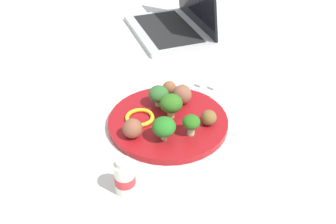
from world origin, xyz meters
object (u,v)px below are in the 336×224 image
(napkin, at_px, (217,78))
(meatball_back_left, at_px, (133,128))
(broccoli_floret_back_right, at_px, (159,94))
(meatball_center, at_px, (209,118))
(meatball_front_right, at_px, (182,95))
(yogurt_bottle, at_px, (125,177))
(broccoli_floret_center, at_px, (164,127))
(knife, at_px, (210,75))
(pepper_ring_back_left, at_px, (140,117))
(laptop, at_px, (176,21))
(broccoli_floret_front_right, at_px, (172,104))
(broccoli_floret_far_rim, at_px, (191,123))
(fork, at_px, (221,80))
(meatball_front_left, at_px, (169,88))
(plate, at_px, (168,122))

(napkin, bearing_deg, meatball_back_left, -2.29)
(broccoli_floret_back_right, height_order, meatball_center, broccoli_floret_back_right)
(meatball_front_right, xyz_separation_m, yogurt_bottle, (0.29, 0.07, -0.01))
(broccoli_floret_center, distance_m, meatball_back_left, 0.07)
(broccoli_floret_back_right, height_order, meatball_front_right, broccoli_floret_back_right)
(broccoli_floret_center, bearing_deg, yogurt_bottle, 7.67)
(knife, bearing_deg, pepper_ring_back_left, -4.78)
(meatball_center, xyz_separation_m, laptop, (-0.40, -0.37, 0.01))
(meatball_front_right, bearing_deg, broccoli_floret_front_right, 13.94)
(broccoli_floret_center, height_order, knife, broccoli_floret_center)
(broccoli_floret_back_right, bearing_deg, broccoli_floret_far_rim, 69.41)
(napkin, bearing_deg, broccoli_floret_far_rim, 17.97)
(meatball_front_right, height_order, meatball_center, meatball_front_right)
(pepper_ring_back_left, bearing_deg, fork, 167.94)
(broccoli_floret_far_rim, relative_size, meatball_back_left, 1.12)
(meatball_front_right, distance_m, laptop, 0.45)
(meatball_back_left, height_order, meatball_front_left, meatball_back_left)
(meatball_front_right, height_order, laptop, laptop)
(meatball_back_left, height_order, pepper_ring_back_left, meatball_back_left)
(broccoli_floret_far_rim, bearing_deg, yogurt_bottle, -5.11)
(plate, distance_m, yogurt_bottle, 0.22)
(meatball_front_right, bearing_deg, meatball_center, 70.35)
(meatball_back_left, bearing_deg, broccoli_floret_far_rim, 129.44)
(broccoli_floret_far_rim, xyz_separation_m, napkin, (-0.26, -0.08, -0.04))
(broccoli_floret_back_right, relative_size, meatball_front_right, 1.11)
(plate, xyz_separation_m, knife, (-0.24, -0.03, -0.00))
(broccoli_floret_far_rim, xyz_separation_m, knife, (-0.26, -0.10, -0.04))
(broccoli_floret_back_right, bearing_deg, yogurt_bottle, 23.42)
(broccoli_floret_front_right, bearing_deg, yogurt_bottle, 12.95)
(meatball_front_right, bearing_deg, broccoli_floret_back_right, -42.73)
(broccoli_floret_front_right, bearing_deg, meatball_front_right, -166.06)
(broccoli_floret_back_right, distance_m, fork, 0.22)
(broccoli_floret_center, xyz_separation_m, broccoli_floret_back_right, (-0.09, -0.09, -0.00))
(meatball_center, height_order, laptop, laptop)
(knife, bearing_deg, plate, 6.97)
(meatball_center, bearing_deg, meatball_front_right, -109.65)
(meatball_back_left, distance_m, laptop, 0.59)
(knife, bearing_deg, meatball_front_left, -11.40)
(meatball_front_left, bearing_deg, laptop, -147.05)
(broccoli_floret_far_rim, bearing_deg, broccoli_floret_front_right, -111.11)
(fork, bearing_deg, meatball_front_right, -6.30)
(broccoli_floret_back_right, bearing_deg, plate, 58.12)
(plate, distance_m, pepper_ring_back_left, 0.07)
(fork, relative_size, yogurt_bottle, 1.57)
(broccoli_floret_center, relative_size, knife, 0.37)
(broccoli_floret_far_rim, distance_m, yogurt_bottle, 0.20)
(broccoli_floret_front_right, xyz_separation_m, broccoli_floret_far_rim, (0.03, 0.07, -0.01))
(yogurt_bottle, bearing_deg, meatball_front_left, -159.08)
(pepper_ring_back_left, xyz_separation_m, laptop, (-0.47, -0.23, 0.02))
(laptop, bearing_deg, meatball_center, 43.10)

